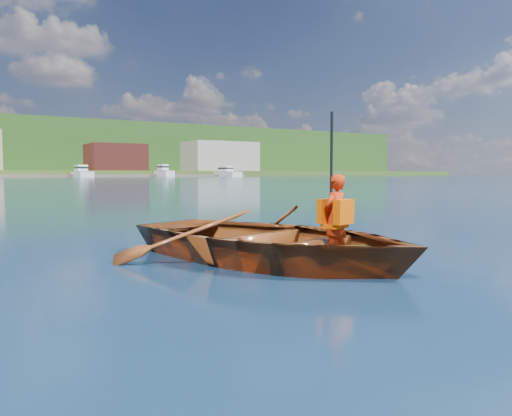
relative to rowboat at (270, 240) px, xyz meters
name	(u,v)px	position (x,y,z in m)	size (l,w,h in m)	color
ground	(207,266)	(-0.88, 0.10, -0.29)	(600.00, 600.00, 0.00)	#112843
rowboat	(270,240)	(0.00, 0.00, 0.00)	(4.21, 4.97, 0.88)	brown
child_paddler	(335,216)	(0.43, -0.80, 0.35)	(0.44, 0.43, 1.83)	#AE2408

